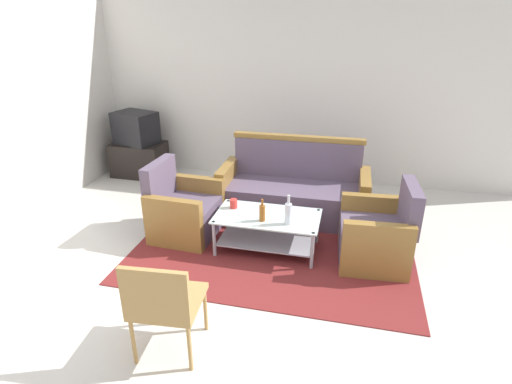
{
  "coord_description": "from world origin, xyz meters",
  "views": [
    {
      "loc": [
        0.58,
        -3.0,
        2.37
      ],
      "look_at": [
        -0.33,
        0.85,
        0.65
      ],
      "focal_mm": 29.03,
      "sensor_mm": 36.0,
      "label": 1
    }
  ],
  "objects_px": {
    "bottle_brown": "(262,213)",
    "bottle_clear": "(288,213)",
    "couch": "(294,192)",
    "cup": "(234,204)",
    "wicker_chair": "(163,301)",
    "armchair_left": "(184,211)",
    "coffee_table": "(267,227)",
    "tv_stand": "(139,159)",
    "television": "(136,128)",
    "armchair_right": "(377,236)"
  },
  "relations": [
    {
      "from": "bottle_brown",
      "to": "television",
      "type": "height_order",
      "value": "television"
    },
    {
      "from": "bottle_brown",
      "to": "bottle_clear",
      "type": "bearing_deg",
      "value": -1.85
    },
    {
      "from": "tv_stand",
      "to": "wicker_chair",
      "type": "relative_size",
      "value": 0.95
    },
    {
      "from": "armchair_left",
      "to": "tv_stand",
      "type": "relative_size",
      "value": 1.06
    },
    {
      "from": "tv_stand",
      "to": "cup",
      "type": "bearing_deg",
      "value": -39.1
    },
    {
      "from": "tv_stand",
      "to": "wicker_chair",
      "type": "distance_m",
      "value": 3.95
    },
    {
      "from": "bottle_clear",
      "to": "tv_stand",
      "type": "height_order",
      "value": "bottle_clear"
    },
    {
      "from": "armchair_left",
      "to": "armchair_right",
      "type": "distance_m",
      "value": 2.13
    },
    {
      "from": "armchair_left",
      "to": "coffee_table",
      "type": "height_order",
      "value": "armchair_left"
    },
    {
      "from": "wicker_chair",
      "to": "tv_stand",
      "type": "bearing_deg",
      "value": 116.03
    },
    {
      "from": "coffee_table",
      "to": "wicker_chair",
      "type": "relative_size",
      "value": 1.31
    },
    {
      "from": "armchair_left",
      "to": "bottle_brown",
      "type": "bearing_deg",
      "value": 78.76
    },
    {
      "from": "bottle_brown",
      "to": "bottle_clear",
      "type": "relative_size",
      "value": 0.76
    },
    {
      "from": "television",
      "to": "wicker_chair",
      "type": "bearing_deg",
      "value": 136.79
    },
    {
      "from": "bottle_clear",
      "to": "wicker_chair",
      "type": "height_order",
      "value": "wicker_chair"
    },
    {
      "from": "armchair_right",
      "to": "bottle_clear",
      "type": "distance_m",
      "value": 0.94
    },
    {
      "from": "cup",
      "to": "television",
      "type": "bearing_deg",
      "value": 140.85
    },
    {
      "from": "couch",
      "to": "wicker_chair",
      "type": "xyz_separation_m",
      "value": [
        -0.55,
        -2.53,
        0.18
      ]
    },
    {
      "from": "armchair_right",
      "to": "wicker_chair",
      "type": "xyz_separation_m",
      "value": [
        -1.54,
        -1.7,
        0.21
      ]
    },
    {
      "from": "couch",
      "to": "bottle_clear",
      "type": "xyz_separation_m",
      "value": [
        0.09,
        -1.02,
        0.22
      ]
    },
    {
      "from": "coffee_table",
      "to": "bottle_brown",
      "type": "bearing_deg",
      "value": -103.14
    },
    {
      "from": "bottle_clear",
      "to": "wicker_chair",
      "type": "relative_size",
      "value": 0.38
    },
    {
      "from": "armchair_left",
      "to": "wicker_chair",
      "type": "bearing_deg",
      "value": 21.55
    },
    {
      "from": "couch",
      "to": "coffee_table",
      "type": "bearing_deg",
      "value": 79.95
    },
    {
      "from": "couch",
      "to": "wicker_chair",
      "type": "relative_size",
      "value": 2.15
    },
    {
      "from": "coffee_table",
      "to": "bottle_clear",
      "type": "relative_size",
      "value": 3.47
    },
    {
      "from": "armchair_left",
      "to": "wicker_chair",
      "type": "height_order",
      "value": "armchair_left"
    },
    {
      "from": "coffee_table",
      "to": "television",
      "type": "relative_size",
      "value": 1.57
    },
    {
      "from": "cup",
      "to": "bottle_clear",
      "type": "bearing_deg",
      "value": -20.15
    },
    {
      "from": "bottle_brown",
      "to": "television",
      "type": "xyz_separation_m",
      "value": [
        -2.39,
        1.87,
        0.26
      ]
    },
    {
      "from": "bottle_brown",
      "to": "television",
      "type": "relative_size",
      "value": 0.35
    },
    {
      "from": "armchair_right",
      "to": "bottle_clear",
      "type": "bearing_deg",
      "value": 97.99
    },
    {
      "from": "coffee_table",
      "to": "bottle_brown",
      "type": "height_order",
      "value": "bottle_brown"
    },
    {
      "from": "couch",
      "to": "wicker_chair",
      "type": "height_order",
      "value": "couch"
    },
    {
      "from": "armchair_left",
      "to": "coffee_table",
      "type": "xyz_separation_m",
      "value": [
        1.0,
        -0.12,
        -0.02
      ]
    },
    {
      "from": "armchair_right",
      "to": "coffee_table",
      "type": "relative_size",
      "value": 0.77
    },
    {
      "from": "couch",
      "to": "cup",
      "type": "bearing_deg",
      "value": 54.66
    },
    {
      "from": "armchair_right",
      "to": "tv_stand",
      "type": "bearing_deg",
      "value": 60.78
    },
    {
      "from": "armchair_left",
      "to": "bottle_clear",
      "type": "distance_m",
      "value": 1.29
    },
    {
      "from": "couch",
      "to": "cup",
      "type": "height_order",
      "value": "couch"
    },
    {
      "from": "couch",
      "to": "bottle_brown",
      "type": "bearing_deg",
      "value": 79.48
    },
    {
      "from": "bottle_brown",
      "to": "bottle_clear",
      "type": "distance_m",
      "value": 0.27
    },
    {
      "from": "armchair_left",
      "to": "wicker_chair",
      "type": "xyz_separation_m",
      "value": [
        0.59,
        -1.77,
        0.21
      ]
    },
    {
      "from": "couch",
      "to": "armchair_left",
      "type": "relative_size",
      "value": 2.13
    },
    {
      "from": "coffee_table",
      "to": "tv_stand",
      "type": "bearing_deg",
      "value": 144.23
    },
    {
      "from": "bottle_brown",
      "to": "wicker_chair",
      "type": "bearing_deg",
      "value": -104.0
    },
    {
      "from": "bottle_brown",
      "to": "cup",
      "type": "xyz_separation_m",
      "value": [
        -0.37,
        0.23,
        -0.04
      ]
    },
    {
      "from": "bottle_clear",
      "to": "bottle_brown",
      "type": "bearing_deg",
      "value": 178.15
    },
    {
      "from": "armchair_left",
      "to": "cup",
      "type": "xyz_separation_m",
      "value": [
        0.6,
        -0.02,
        0.17
      ]
    },
    {
      "from": "bottle_brown",
      "to": "couch",
      "type": "bearing_deg",
      "value": 80.16
    }
  ]
}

